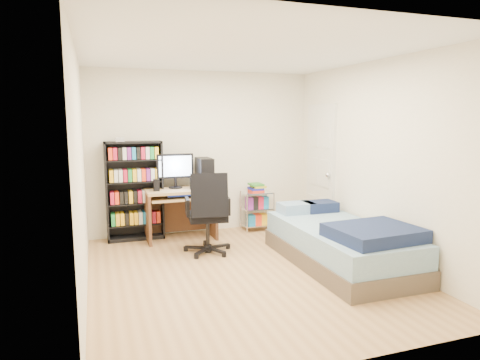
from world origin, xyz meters
name	(u,v)px	position (x,y,z in m)	size (l,w,h in m)	color
room	(246,166)	(0.00, 0.00, 1.25)	(3.58, 4.08, 2.58)	tan
media_shelf	(135,190)	(-1.08, 1.84, 0.75)	(0.82, 0.27, 1.51)	black
computer_desk	(186,193)	(-0.34, 1.69, 0.68)	(1.00, 0.58, 1.27)	tan
office_chair	(208,228)	(-0.23, 0.84, 0.35)	(0.74, 0.74, 1.10)	black
wire_cart	(257,199)	(0.82, 1.75, 0.50)	(0.47, 0.34, 0.76)	silver
bed	(341,243)	(1.19, -0.12, 0.27)	(1.08, 2.16, 0.62)	brown
door	(321,169)	(1.72, 1.35, 1.00)	(0.12, 0.80, 2.00)	silver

